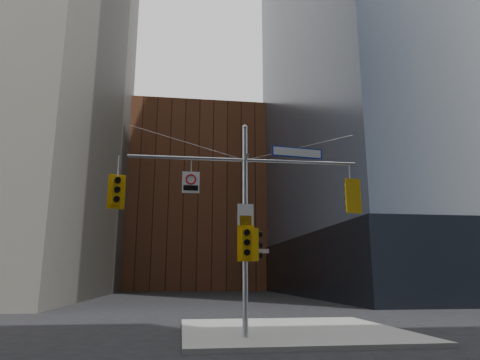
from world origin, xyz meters
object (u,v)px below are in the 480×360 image
object	(u,v)px
traffic_light_west_arm	(117,191)
regulatory_sign_arm	(191,182)
signal_assembly	(245,205)
traffic_light_pole_side	(255,245)
street_sign_blade	(297,153)
traffic_light_pole_front	(246,243)
traffic_light_east_arm	(351,197)

from	to	relation	value
traffic_light_west_arm	regulatory_sign_arm	xyz separation A→B (m)	(2.42, -0.03, 0.37)
signal_assembly	traffic_light_pole_side	bearing A→B (deg)	2.72
traffic_light_pole_side	regulatory_sign_arm	bearing A→B (deg)	80.35
street_sign_blade	regulatory_sign_arm	xyz separation A→B (m)	(-3.74, -0.02, -1.18)
traffic_light_pole_front	street_sign_blade	distance (m)	3.75
traffic_light_east_arm	traffic_light_pole_front	bearing A→B (deg)	-4.71
signal_assembly	traffic_light_pole_front	xyz separation A→B (m)	(0.00, -0.27, -1.30)
traffic_light_pole_front	street_sign_blade	size ratio (longest dim) A/B	0.62
traffic_light_west_arm	street_sign_blade	world-z (taller)	street_sign_blade
traffic_light_west_arm	regulatory_sign_arm	world-z (taller)	regulatory_sign_arm
traffic_light_west_arm	traffic_light_pole_side	size ratio (longest dim) A/B	1.08
traffic_light_pole_side	street_sign_blade	distance (m)	3.62
traffic_light_west_arm	traffic_light_pole_side	xyz separation A→B (m)	(4.60, 0.00, -1.72)
traffic_light_pole_side	traffic_light_pole_front	bearing A→B (deg)	120.47
traffic_light_pole_front	regulatory_sign_arm	bearing A→B (deg)	175.33
signal_assembly	regulatory_sign_arm	size ratio (longest dim) A/B	10.89
regulatory_sign_arm	traffic_light_pole_front	bearing A→B (deg)	-7.70
signal_assembly	traffic_light_pole_side	xyz separation A→B (m)	(0.32, 0.02, -1.33)
traffic_light_west_arm	signal_assembly	bearing A→B (deg)	-12.27
traffic_light_pole_side	street_sign_blade	xyz separation A→B (m)	(1.56, -0.01, 3.27)
traffic_light_pole_side	traffic_light_pole_front	size ratio (longest dim) A/B	0.91
traffic_light_pole_side	traffic_light_pole_front	xyz separation A→B (m)	(-0.32, -0.28, 0.03)
traffic_light_west_arm	street_sign_blade	distance (m)	6.36
traffic_light_west_arm	traffic_light_east_arm	size ratio (longest dim) A/B	0.95
traffic_light_pole_front	regulatory_sign_arm	size ratio (longest dim) A/B	1.61
traffic_light_east_arm	street_sign_blade	xyz separation A→B (m)	(-1.91, 0.00, 1.55)
signal_assembly	traffic_light_pole_front	bearing A→B (deg)	-89.94
traffic_light_pole_side	traffic_light_pole_front	world-z (taller)	traffic_light_pole_front
street_sign_blade	traffic_light_east_arm	bearing A→B (deg)	-8.04
traffic_light_pole_side	traffic_light_west_arm	bearing A→B (deg)	79.45
traffic_light_pole_side	traffic_light_east_arm	bearing A→B (deg)	-100.82
traffic_light_east_arm	regulatory_sign_arm	size ratio (longest dim) A/B	1.67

